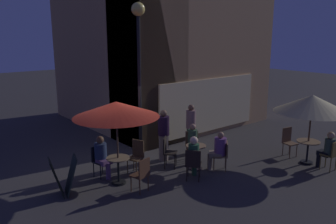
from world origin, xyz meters
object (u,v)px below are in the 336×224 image
object	(u,v)px
cafe_chair_8	(193,162)
patron_standing_5	(164,135)
cafe_table_2	(196,153)
patron_seated_3	(193,141)
cafe_chair_3	(137,154)
patron_seated_0	(328,148)
menu_sandwich_board	(64,176)
patron_seated_4	(194,155)
cafe_chair_0	(288,139)
patron_seated_2	(218,148)
cafe_chair_2	(142,172)
patron_seated_1	(102,154)
patio_umbrella_0	(312,104)
cafe_table_1	(118,166)
street_lamp_near_corner	(139,47)
patron_standing_6	(191,129)
cafe_chair_4	(99,158)
cafe_table_0	(308,147)
patio_umbrella_1	(116,110)
cafe_chair_5	(223,153)
cafe_chair_1	(332,153)
cafe_chair_7	(168,150)
cafe_chair_6	(192,143)

from	to	relation	value
cafe_chair_8	patron_standing_5	xyz separation A→B (m)	(0.38, 1.78, 0.29)
cafe_table_2	patron_seated_3	world-z (taller)	patron_seated_3
cafe_chair_3	patron_seated_0	distance (m)	5.72
menu_sandwich_board	patron_seated_4	world-z (taller)	patron_seated_4
cafe_chair_0	patron_seated_2	world-z (taller)	patron_seated_2
cafe_chair_2	patron_seated_1	size ratio (longest dim) A/B	0.76
cafe_table_2	patio_umbrella_0	distance (m)	3.88
cafe_table_1	cafe_table_2	xyz separation A→B (m)	(2.35, -0.60, -0.01)
street_lamp_near_corner	patron_seated_2	size ratio (longest dim) A/B	4.09
patron_standing_6	cafe_chair_4	bearing A→B (deg)	5.53
patron_seated_0	cafe_chair_2	bearing A→B (deg)	68.43
cafe_table_0	patio_umbrella_1	xyz separation A→B (m)	(-5.40, 2.52, 1.55)
patron_standing_5	patron_standing_6	size ratio (longest dim) A/B	0.97
patron_seated_2	patron_standing_5	size ratio (longest dim) A/B	0.72
street_lamp_near_corner	patron_seated_1	xyz separation A→B (m)	(-1.39, -0.07, -2.96)
cafe_chair_5	patio_umbrella_0	bearing A→B (deg)	-161.63
cafe_chair_8	street_lamp_near_corner	bearing A→B (deg)	61.36
cafe_chair_0	cafe_table_2	bearing A→B (deg)	-97.69
cafe_chair_1	cafe_chair_3	size ratio (longest dim) A/B	0.94
patron_standing_5	patron_seated_0	bearing A→B (deg)	164.90
cafe_chair_7	cafe_chair_8	size ratio (longest dim) A/B	1.03
patio_umbrella_0	cafe_chair_5	bearing A→B (deg)	151.98
menu_sandwich_board	cafe_chair_1	xyz separation A→B (m)	(6.80, -3.58, 0.06)
cafe_chair_4	patron_standing_5	size ratio (longest dim) A/B	0.53
cafe_chair_7	patron_standing_6	bearing A→B (deg)	65.14
cafe_chair_1	patron_seated_3	xyz separation A→B (m)	(-2.66, 3.21, 0.12)
cafe_table_1	cafe_chair_3	size ratio (longest dim) A/B	0.76
cafe_chair_2	patron_seated_3	bearing A→B (deg)	-85.20
cafe_chair_2	cafe_chair_8	bearing A→B (deg)	-114.29
patron_seated_3	patron_seated_0	bearing A→B (deg)	76.05
street_lamp_near_corner	cafe_chair_0	xyz separation A→B (m)	(4.30, -2.47, -3.09)
cafe_chair_2	cafe_chair_8	world-z (taller)	cafe_chair_2
patron_seated_1	cafe_chair_7	bearing A→B (deg)	60.97
patron_seated_4	cafe_chair_5	bearing A→B (deg)	-47.00
cafe_chair_5	cafe_chair_6	xyz separation A→B (m)	(-0.11, 1.23, 0.02)
cafe_chair_4	cafe_chair_6	world-z (taller)	cafe_chair_6
cafe_chair_6	patron_standing_6	world-z (taller)	patron_standing_6
patio_umbrella_0	cafe_table_2	bearing A→B (deg)	147.89
patio_umbrella_0	cafe_chair_6	world-z (taller)	patio_umbrella_0
patron_seated_0	patron_standing_5	size ratio (longest dim) A/B	0.72
patron_seated_0	cafe_chair_3	bearing A→B (deg)	55.01
cafe_chair_0	cafe_chair_7	bearing A→B (deg)	-103.38
cafe_chair_6	cafe_chair_8	size ratio (longest dim) A/B	1.02
patron_seated_2	patron_standing_5	bearing A→B (deg)	-19.85
cafe_table_1	patron_seated_3	xyz separation A→B (m)	(2.71, -0.08, 0.18)
cafe_chair_2	cafe_chair_6	size ratio (longest dim) A/B	0.98
cafe_chair_0	patron_seated_3	distance (m)	3.30
cafe_chair_7	cafe_table_2	bearing A→B (deg)	-0.00
patron_seated_1	cafe_chair_8	bearing A→B (deg)	33.77
patron_seated_3	patron_standing_6	distance (m)	0.71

